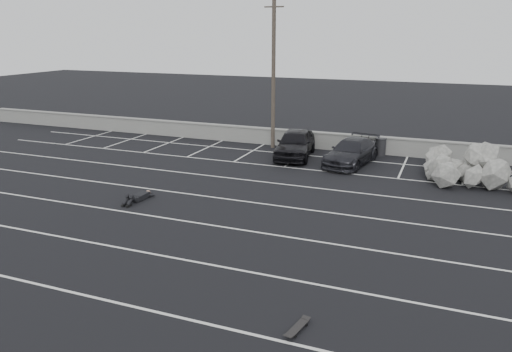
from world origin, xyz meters
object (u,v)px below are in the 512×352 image
at_px(utility_pole, 273,74).
at_px(car_left, 295,143).
at_px(person, 141,194).
at_px(riprap_pile, 457,170).
at_px(skateboard, 297,328).
at_px(trash_bin, 381,147).
at_px(car_right, 351,152).

bearing_deg(utility_pole, car_left, -41.86).
distance_m(utility_pole, person, 12.49).
bearing_deg(riprap_pile, car_left, 169.54).
bearing_deg(skateboard, trash_bin, 103.29).
relative_size(riprap_pile, person, 2.03).
xyz_separation_m(car_left, utility_pole, (-2.04, 1.83, 3.77)).
xyz_separation_m(utility_pole, skateboard, (7.38, -18.64, -4.50)).
distance_m(car_right, utility_pole, 7.02).
bearing_deg(person, car_right, 52.25).
bearing_deg(riprap_pile, skateboard, -102.95).
xyz_separation_m(car_right, skateboard, (1.97, -16.41, -0.61)).
relative_size(riprap_pile, skateboard, 5.41).
distance_m(car_right, riprap_pile, 5.60).
relative_size(person, skateboard, 2.66).
bearing_deg(person, trash_bin, 54.91).
bearing_deg(car_right, riprap_pile, -2.94).
relative_size(car_right, skateboard, 5.33).
xyz_separation_m(trash_bin, person, (-8.58, -11.94, -0.29)).
height_order(car_left, utility_pole, utility_pole).
xyz_separation_m(utility_pole, person, (-1.96, -11.54, -4.35)).
height_order(car_left, skateboard, car_left).
relative_size(utility_pole, person, 3.82).
relative_size(car_right, trash_bin, 4.56).
height_order(utility_pole, trash_bin, utility_pole).
xyz_separation_m(person, skateboard, (9.34, -7.10, -0.15)).
distance_m(car_left, riprap_pile, 8.98).
bearing_deg(utility_pole, trash_bin, 3.46).
bearing_deg(car_right, car_left, -177.12).
bearing_deg(utility_pole, person, -99.66).
relative_size(car_left, car_right, 1.01).
height_order(car_left, person, car_left).
bearing_deg(car_left, trash_bin, 18.28).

